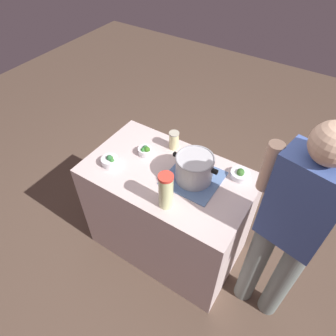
# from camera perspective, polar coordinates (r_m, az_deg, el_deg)

# --- Properties ---
(ground_plane) EXTENTS (8.00, 8.00, 0.00)m
(ground_plane) POSITION_cam_1_polar(r_m,az_deg,el_deg) (2.83, 0.00, -13.85)
(ground_plane) COLOR brown
(counter_slab) EXTENTS (1.19, 0.70, 0.91)m
(counter_slab) POSITION_cam_1_polar(r_m,az_deg,el_deg) (2.45, 0.00, -8.36)
(counter_slab) COLOR beige
(counter_slab) RESTS_ON ground_plane
(dish_cloth) EXTENTS (0.36, 0.35, 0.01)m
(dish_cloth) POSITION_cam_1_polar(r_m,az_deg,el_deg) (2.07, 4.84, -1.94)
(dish_cloth) COLOR #5775A6
(dish_cloth) RESTS_ON counter_slab
(cooking_pot) EXTENTS (0.33, 0.26, 0.19)m
(cooking_pot) POSITION_cam_1_polar(r_m,az_deg,el_deg) (2.00, 5.01, 0.05)
(cooking_pot) COLOR #B7B7BC
(cooking_pot) RESTS_ON dish_cloth
(lemonade_pitcher) EXTENTS (0.09, 0.09, 0.26)m
(lemonade_pitcher) POSITION_cam_1_polar(r_m,az_deg,el_deg) (1.82, -0.39, -4.33)
(lemonade_pitcher) COLOR beige
(lemonade_pitcher) RESTS_ON counter_slab
(mason_jar) EXTENTS (0.08, 0.08, 0.14)m
(mason_jar) POSITION_cam_1_polar(r_m,az_deg,el_deg) (2.25, 1.13, 5.25)
(mason_jar) COLOR beige
(mason_jar) RESTS_ON counter_slab
(broccoli_bowl_front) EXTENTS (0.12, 0.12, 0.08)m
(broccoli_bowl_front) POSITION_cam_1_polar(r_m,az_deg,el_deg) (2.18, -10.86, 1.33)
(broccoli_bowl_front) COLOR silver
(broccoli_bowl_front) RESTS_ON counter_slab
(broccoli_bowl_center) EXTENTS (0.11, 0.11, 0.08)m
(broccoli_bowl_center) POSITION_cam_1_polar(r_m,az_deg,el_deg) (2.23, -4.30, 3.29)
(broccoli_bowl_center) COLOR silver
(broccoli_bowl_center) RESTS_ON counter_slab
(broccoli_bowl_back) EXTENTS (0.13, 0.13, 0.07)m
(broccoli_bowl_back) POSITION_cam_1_polar(r_m,az_deg,el_deg) (2.11, 13.45, -1.10)
(broccoli_bowl_back) COLOR silver
(broccoli_bowl_back) RESTS_ON counter_slab
(person_cook) EXTENTS (0.50, 0.26, 1.71)m
(person_cook) POSITION_cam_1_polar(r_m,az_deg,el_deg) (1.89, 21.71, -11.21)
(person_cook) COLOR gray
(person_cook) RESTS_ON ground_plane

